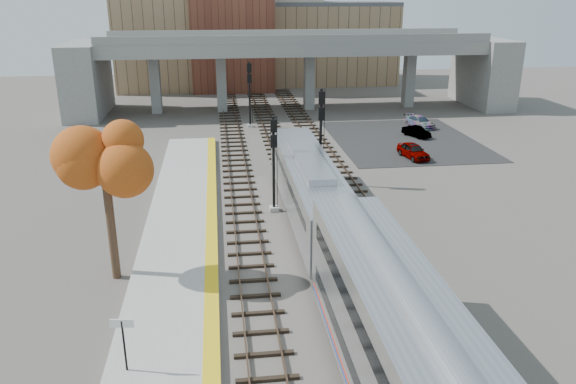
{
  "coord_description": "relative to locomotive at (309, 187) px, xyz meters",
  "views": [
    {
      "loc": [
        -4.7,
        -25.23,
        14.25
      ],
      "look_at": [
        -0.55,
        7.18,
        2.5
      ],
      "focal_mm": 35.0,
      "sensor_mm": 36.0,
      "label": 1
    }
  ],
  "objects": [
    {
      "name": "tree",
      "position": [
        -11.31,
        -6.53,
        4.23
      ],
      "size": [
        3.6,
        3.6,
        8.78
      ],
      "color": "#382619",
      "rests_on": "ground"
    },
    {
      "name": "car_b",
      "position": [
        14.59,
        20.43,
        -1.7
      ],
      "size": [
        2.41,
        3.46,
        1.08
      ],
      "primitive_type": "imported",
      "rotation": [
        0.0,
        0.0,
        0.43
      ],
      "color": "#99999E",
      "rests_on": "parking_lot"
    },
    {
      "name": "signal_mast_near",
      "position": [
        -2.1,
        1.79,
        0.89
      ],
      "size": [
        0.6,
        0.64,
        6.57
      ],
      "color": "#9E9E99",
      "rests_on": "ground"
    },
    {
      "name": "locomotive",
      "position": [
        0.0,
        0.0,
        0.0
      ],
      "size": [
        3.02,
        19.05,
        4.1
      ],
      "color": "#A8AAB2",
      "rests_on": "ground"
    },
    {
      "name": "signal_mast_mid",
      "position": [
        2.0,
        6.83,
        1.49
      ],
      "size": [
        0.6,
        0.64,
        7.45
      ],
      "color": "#9E9E99",
      "rests_on": "ground"
    },
    {
      "name": "platform",
      "position": [
        -8.25,
        -8.57,
        -2.1
      ],
      "size": [
        4.5,
        60.0,
        0.35
      ],
      "primitive_type": "cube",
      "color": "#9E9E99",
      "rests_on": "ground"
    },
    {
      "name": "parking_lot",
      "position": [
        13.0,
        19.43,
        -2.26
      ],
      "size": [
        14.0,
        18.0,
        0.04
      ],
      "primitive_type": "cube",
      "color": "black",
      "rests_on": "ground"
    },
    {
      "name": "car_c",
      "position": [
        16.46,
        24.64,
        -1.63
      ],
      "size": [
        2.89,
        4.48,
        1.21
      ],
      "primitive_type": "imported",
      "rotation": [
        0.0,
        0.0,
        0.31
      ],
      "color": "#99999E",
      "rests_on": "parking_lot"
    },
    {
      "name": "overpass",
      "position": [
        3.92,
        36.43,
        3.53
      ],
      "size": [
        54.0,
        12.0,
        9.5
      ],
      "color": "slate",
      "rests_on": "ground"
    },
    {
      "name": "tracks",
      "position": [
        -0.07,
        3.93,
        -2.2
      ],
      "size": [
        10.7,
        95.0,
        0.25
      ],
      "color": "black",
      "rests_on": "ground"
    },
    {
      "name": "station_sign",
      "position": [
        -9.61,
        -14.96,
        -0.3
      ],
      "size": [
        0.9,
        0.16,
        2.27
      ],
      "rotation": [
        0.0,
        0.0,
        -0.12
      ],
      "color": "black",
      "rests_on": "platform"
    },
    {
      "name": "signal_mast_far",
      "position": [
        -2.1,
        27.15,
        1.24
      ],
      "size": [
        0.6,
        0.64,
        7.09
      ],
      "color": "#9E9E99",
      "rests_on": "ground"
    },
    {
      "name": "car_a",
      "position": [
        11.65,
        12.98,
        -1.57
      ],
      "size": [
        2.26,
        4.14,
        1.34
      ],
      "primitive_type": "imported",
      "rotation": [
        0.0,
        0.0,
        0.18
      ],
      "color": "#99999E",
      "rests_on": "parking_lot"
    },
    {
      "name": "buildings_far",
      "position": [
        0.26,
        58.0,
        5.6
      ],
      "size": [
        43.0,
        21.0,
        20.6
      ],
      "color": "#947856",
      "rests_on": "ground"
    },
    {
      "name": "yellow_strip",
      "position": [
        -6.35,
        -8.57,
        -1.92
      ],
      "size": [
        0.7,
        60.0,
        0.01
      ],
      "primitive_type": "cube",
      "color": "yellow",
      "rests_on": "platform"
    },
    {
      "name": "ground",
      "position": [
        -1.0,
        -8.57,
        -2.28
      ],
      "size": [
        160.0,
        160.0,
        0.0
      ],
      "primitive_type": "plane",
      "color": "#47423D",
      "rests_on": "ground"
    }
  ]
}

